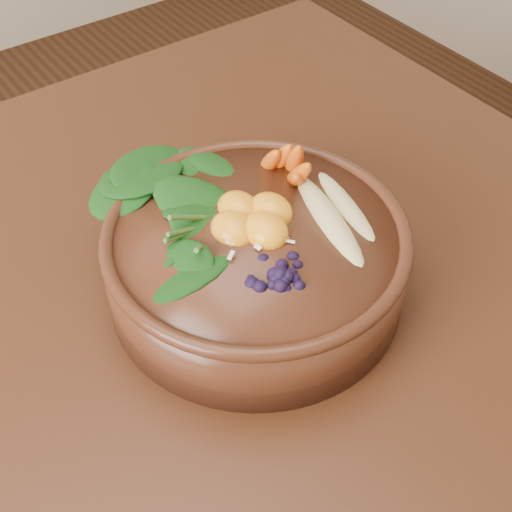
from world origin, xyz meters
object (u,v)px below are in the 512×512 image
(blueberry_pile, at_px, (282,261))
(carrot_cluster, at_px, (281,140))
(kale_heap, at_px, (191,186))
(mandarin_cluster, at_px, (252,208))
(stoneware_bowl, at_px, (256,262))
(banana_halves, at_px, (338,200))

(blueberry_pile, bearing_deg, carrot_cluster, 53.18)
(kale_heap, height_order, mandarin_cluster, kale_heap)
(kale_heap, relative_size, mandarin_cluster, 2.07)
(carrot_cluster, bearing_deg, mandarin_cluster, -129.81)
(kale_heap, bearing_deg, carrot_cluster, -6.76)
(stoneware_bowl, relative_size, carrot_cluster, 3.62)
(kale_heap, bearing_deg, mandarin_cluster, -59.05)
(carrot_cluster, distance_m, banana_halves, 0.10)
(stoneware_bowl, distance_m, banana_halves, 0.11)
(mandarin_cluster, bearing_deg, stoneware_bowl, -113.61)
(stoneware_bowl, relative_size, banana_halves, 1.85)
(banana_halves, height_order, mandarin_cluster, mandarin_cluster)
(stoneware_bowl, height_order, carrot_cluster, carrot_cluster)
(banana_halves, bearing_deg, blueberry_pile, -141.51)
(stoneware_bowl, xyz_separation_m, carrot_cluster, (0.08, 0.07, 0.09))
(stoneware_bowl, bearing_deg, carrot_cluster, 39.04)
(carrot_cluster, height_order, banana_halves, carrot_cluster)
(kale_heap, distance_m, blueberry_pile, 0.15)
(blueberry_pile, bearing_deg, mandarin_cluster, 73.47)
(carrot_cluster, relative_size, blueberry_pile, 0.60)
(carrot_cluster, relative_size, mandarin_cluster, 0.87)
(kale_heap, height_order, blueberry_pile, kale_heap)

